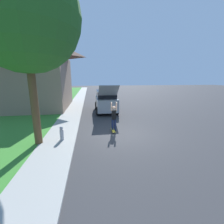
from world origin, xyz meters
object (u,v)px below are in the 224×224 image
object	(u,v)px
fire_hydrant	(62,133)
car_down_street	(104,91)
suv_parked	(106,101)
skateboard	(113,130)
lawn_tree_near	(24,16)
skateboarder	(114,117)

from	to	relation	value
fire_hydrant	car_down_street	bearing A→B (deg)	78.78
suv_parked	skateboard	world-z (taller)	suv_parked
skateboard	car_down_street	bearing A→B (deg)	86.00
suv_parked	lawn_tree_near	bearing A→B (deg)	-120.44
suv_parked	fire_hydrant	size ratio (longest dim) A/B	6.93
fire_hydrant	lawn_tree_near	bearing A→B (deg)	-168.38
fire_hydrant	skateboarder	bearing A→B (deg)	21.77
skateboarder	skateboard	xyz separation A→B (m)	(-0.06, -0.12, -0.88)
lawn_tree_near	fire_hydrant	size ratio (longest dim) A/B	11.05
skateboarder	skateboard	distance (m)	0.89
car_down_street	skateboarder	world-z (taller)	skateboarder
skateboard	lawn_tree_near	bearing A→B (deg)	-162.06
car_down_street	fire_hydrant	size ratio (longest dim) A/B	5.32
lawn_tree_near	suv_parked	world-z (taller)	lawn_tree_near
lawn_tree_near	suv_parked	distance (m)	9.66
car_down_street	skateboard	distance (m)	21.49
lawn_tree_near	skateboarder	world-z (taller)	lawn_tree_near
skateboarder	fire_hydrant	xyz separation A→B (m)	(-3.03, -1.21, -0.50)
suv_parked	fire_hydrant	bearing A→B (deg)	-114.12
suv_parked	skateboarder	xyz separation A→B (m)	(-0.10, -5.78, -0.17)
lawn_tree_near	skateboard	bearing A→B (deg)	17.94
suv_parked	skateboarder	world-z (taller)	suv_parked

